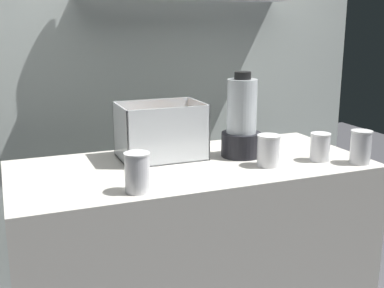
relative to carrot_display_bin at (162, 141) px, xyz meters
name	(u,v)px	position (x,y,z in m)	size (l,w,h in m)	color
counter	(192,267)	(0.08, -0.13, -0.52)	(1.40, 0.64, 0.90)	beige
back_wall_unit	(138,58)	(0.09, 0.64, 0.29)	(2.60, 0.24, 2.50)	silver
carrot_display_bin	(162,141)	(0.00, 0.00, 0.00)	(0.34, 0.23, 0.23)	white
blender_pitcher	(241,123)	(0.31, -0.10, 0.07)	(0.16, 0.16, 0.35)	black
juice_cup_carrot_far_left	(137,174)	(-0.21, -0.37, -0.01)	(0.09, 0.09, 0.13)	white
juice_cup_carrot_left	(268,152)	(0.34, -0.27, -0.01)	(0.09, 0.09, 0.12)	white
juice_cup_mango_middle	(320,149)	(0.57, -0.28, -0.02)	(0.08, 0.08, 0.11)	white
juice_cup_beet_right	(361,149)	(0.70, -0.37, -0.01)	(0.08, 0.08, 0.13)	white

